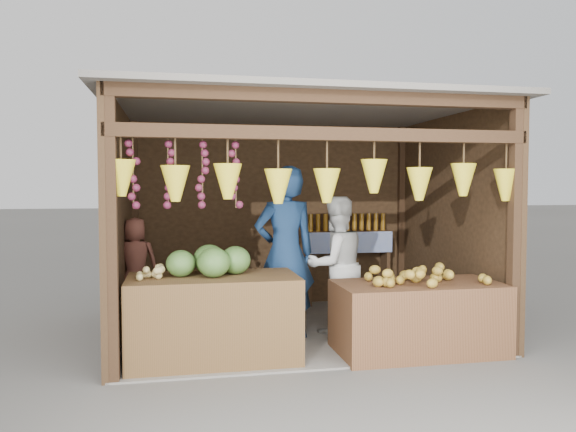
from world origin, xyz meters
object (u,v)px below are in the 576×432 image
Objects in this scene: man_standing at (285,253)px; counter_right at (418,318)px; woman_standing at (336,265)px; counter_left at (213,319)px; vendor_seated at (135,262)px.

counter_right is at bearing 139.79° from man_standing.
counter_right is 1.59m from man_standing.
man_standing is 0.69m from woman_standing.
counter_left is 1.59× the size of vendor_seated.
counter_left is 0.97× the size of counter_right.
vendor_seated is at bearing -28.52° from man_standing.
woman_standing is at bearing -173.07° from man_standing.
counter_right is 1.21m from woman_standing.
woman_standing reaches higher than vendor_seated.
man_standing is (-1.25, 0.77, 0.61)m from counter_right.
counter_left is 1.73m from woman_standing.
vendor_seated reaches higher than counter_right.
vendor_seated is at bearing -24.87° from woman_standing.
counter_left is 1.54m from vendor_seated.
man_standing reaches higher than counter_left.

